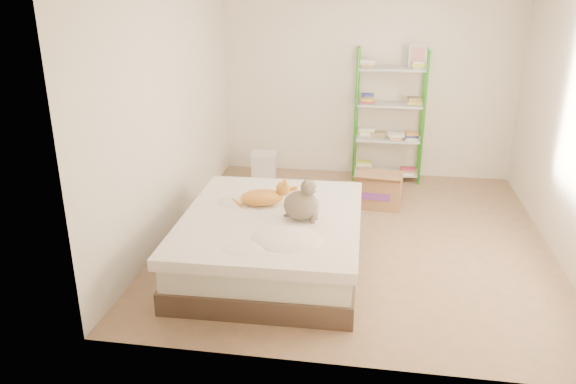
% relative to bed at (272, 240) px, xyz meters
% --- Properties ---
extents(room, '(3.81, 4.21, 2.61)m').
position_rel_bed_xyz_m(room, '(0.74, 0.75, 1.05)').
color(room, '#B17A5D').
rests_on(room, ground).
extents(bed, '(1.62, 2.01, 0.50)m').
position_rel_bed_xyz_m(bed, '(0.00, 0.00, 0.00)').
color(bed, '#483628').
rests_on(bed, ground).
extents(orange_cat, '(0.52, 0.36, 0.19)m').
position_rel_bed_xyz_m(orange_cat, '(-0.14, 0.22, 0.35)').
color(orange_cat, orange).
rests_on(orange_cat, bed).
extents(grey_cat, '(0.38, 0.33, 0.38)m').
position_rel_bed_xyz_m(grey_cat, '(0.27, -0.05, 0.44)').
color(grey_cat, '#85765A').
rests_on(grey_cat, bed).
extents(shelf_unit, '(0.88, 0.36, 1.74)m').
position_rel_bed_xyz_m(shelf_unit, '(1.05, 2.63, 0.56)').
color(shelf_unit, '#2D8D1E').
rests_on(shelf_unit, ground).
extents(cardboard_box, '(0.57, 0.56, 0.43)m').
position_rel_bed_xyz_m(cardboard_box, '(0.95, 1.67, -0.06)').
color(cardboard_box, '#AD724F').
rests_on(cardboard_box, ground).
extents(white_bin, '(0.35, 0.32, 0.38)m').
position_rel_bed_xyz_m(white_bin, '(-0.54, 2.30, -0.06)').
color(white_bin, silver).
rests_on(white_bin, ground).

